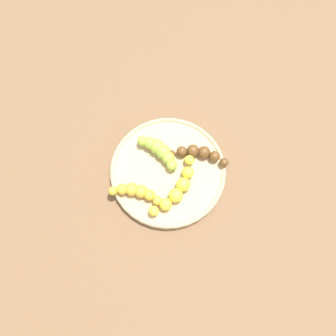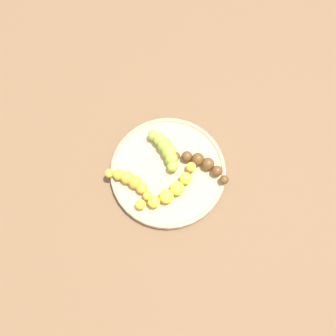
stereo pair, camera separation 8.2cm
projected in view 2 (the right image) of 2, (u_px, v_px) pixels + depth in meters
ground_plane at (168, 173)px, 0.86m from camera, size 2.40×2.40×0.00m
fruit_bowl at (168, 171)px, 0.85m from camera, size 0.27×0.27×0.02m
banana_yellow at (170, 190)px, 0.81m from camera, size 0.17×0.06×0.03m
banana_overripe at (202, 163)px, 0.83m from camera, size 0.06×0.14×0.03m
banana_green at (166, 149)px, 0.84m from camera, size 0.06×0.11×0.04m
banana_spotted at (130, 181)px, 0.82m from camera, size 0.05×0.12×0.03m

